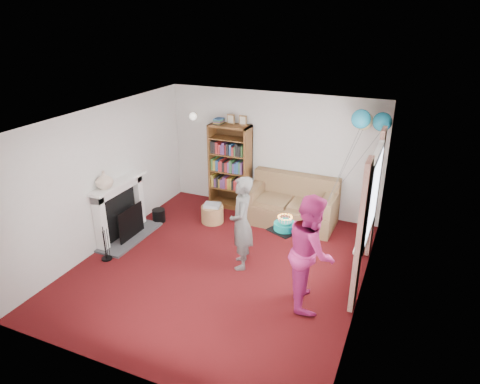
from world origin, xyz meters
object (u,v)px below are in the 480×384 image
at_px(sofa, 292,205).
at_px(birthday_cake, 285,226).
at_px(person_magenta, 311,251).
at_px(bookcase, 231,167).
at_px(person_striped, 242,223).

distance_m(sofa, birthday_cake, 2.53).
height_order(sofa, birthday_cake, birthday_cake).
bearing_deg(person_magenta, birthday_cake, 60.71).
height_order(bookcase, birthday_cake, bookcase).
bearing_deg(person_magenta, bookcase, 23.03).
bearing_deg(sofa, bookcase, 171.94).
height_order(bookcase, sofa, bookcase).
xyz_separation_m(sofa, person_magenta, (0.99, -2.41, 0.50)).
height_order(bookcase, person_magenta, bookcase).
height_order(person_striped, person_magenta, person_magenta).
distance_m(person_magenta, birthday_cake, 0.51).
relative_size(bookcase, birthday_cake, 5.38).
relative_size(bookcase, person_striped, 1.27).
xyz_separation_m(person_magenta, birthday_cake, (-0.42, 0.07, 0.27)).
bearing_deg(birthday_cake, person_striped, 152.87).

